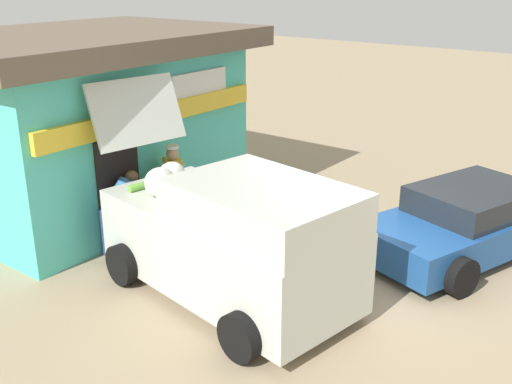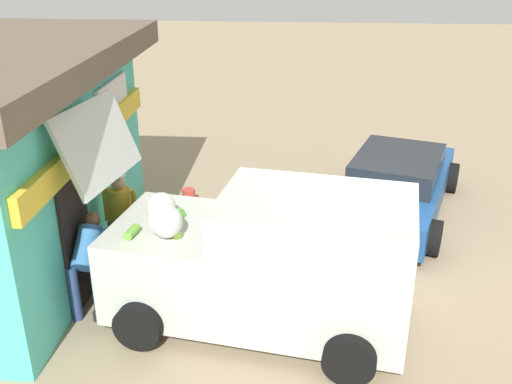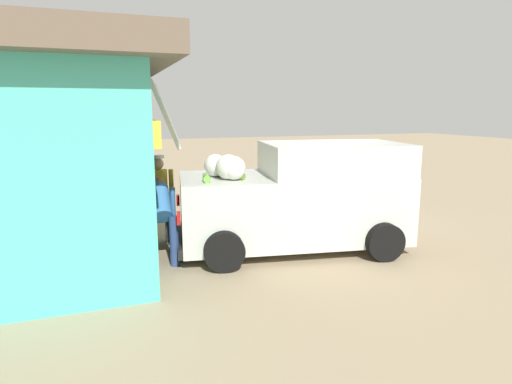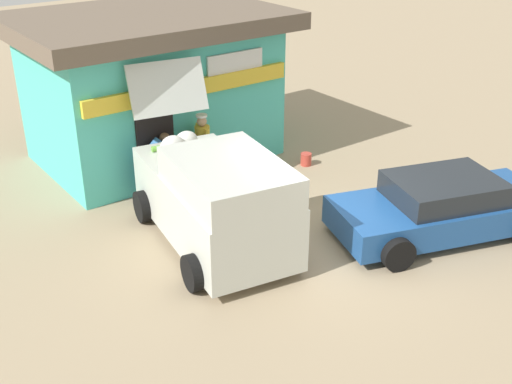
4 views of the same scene
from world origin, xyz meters
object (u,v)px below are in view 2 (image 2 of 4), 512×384
object	(u,v)px
vendor_standing	(121,215)
unloaded_banana_pile	(67,278)
customer_bending	(88,259)
parked_sedan	(396,185)
paint_bucket	(189,196)
delivery_van	(266,260)

from	to	relation	value
vendor_standing	unloaded_banana_pile	world-z (taller)	vendor_standing
customer_bending	parked_sedan	bearing A→B (deg)	-51.96
vendor_standing	customer_bending	bearing A→B (deg)	173.68
parked_sedan	paint_bucket	world-z (taller)	parked_sedan
vendor_standing	customer_bending	distance (m)	1.22
parked_sedan	unloaded_banana_pile	bearing A→B (deg)	120.90
vendor_standing	unloaded_banana_pile	xyz separation A→B (m)	(-0.68, 0.73, -0.78)
parked_sedan	paint_bucket	bearing A→B (deg)	89.22
delivery_van	customer_bending	size ratio (longest dim) A/B	3.30
delivery_van	unloaded_banana_pile	size ratio (longest dim) A/B	5.03
delivery_van	vendor_standing	size ratio (longest dim) A/B	2.77
delivery_van	unloaded_banana_pile	bearing A→B (deg)	79.86
vendor_standing	delivery_van	bearing A→B (deg)	-117.42
customer_bending	paint_bucket	world-z (taller)	customer_bending
customer_bending	unloaded_banana_pile	xyz separation A→B (m)	(0.53, 0.59, -0.68)
parked_sedan	vendor_standing	bearing A→B (deg)	118.66
customer_bending	delivery_van	bearing A→B (deg)	-90.52
parked_sedan	paint_bucket	size ratio (longest dim) A/B	15.22
customer_bending	paint_bucket	bearing A→B (deg)	-10.27
customer_bending	unloaded_banana_pile	bearing A→B (deg)	48.07
customer_bending	paint_bucket	size ratio (longest dim) A/B	4.67
paint_bucket	vendor_standing	bearing A→B (deg)	167.93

